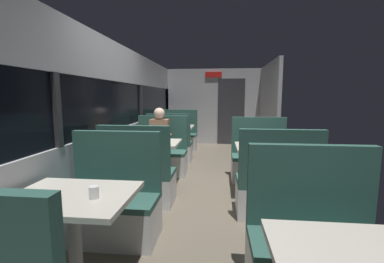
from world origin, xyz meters
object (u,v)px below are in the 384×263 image
(bench_near_window_facing_entry, at_px, (113,207))
(bench_far_window_facing_entry, at_px, (180,138))
(bench_mid_window_facing_entry, at_px, (161,157))
(seated_passenger, at_px, (160,147))
(bench_mid_window_facing_end, at_px, (139,180))
(dining_table_mid_window, at_px, (151,148))
(dining_table_far_window, at_px, (175,130))
(bench_rear_aisle_facing_end, at_px, (276,190))
(dining_table_near_window, at_px, (73,207))
(bench_far_window_facing_end, at_px, (170,148))
(coffee_cup_secondary, at_px, (165,138))
(bench_front_aisle_facing_entry, at_px, (314,253))
(bench_rear_aisle_facing_entry, at_px, (259,162))
(coffee_cup_primary, at_px, (94,192))
(dining_table_rear_aisle, at_px, (267,153))

(bench_near_window_facing_entry, bearing_deg, bench_far_window_facing_entry, 90.00)
(bench_mid_window_facing_entry, relative_size, seated_passenger, 0.87)
(bench_mid_window_facing_end, bearing_deg, dining_table_mid_window, 90.00)
(bench_mid_window_facing_end, height_order, dining_table_far_window, bench_mid_window_facing_end)
(bench_far_window_facing_entry, height_order, bench_rear_aisle_facing_end, same)
(dining_table_near_window, distance_m, seated_passenger, 2.90)
(bench_far_window_facing_end, bearing_deg, coffee_cup_secondary, -81.98)
(seated_passenger, bearing_deg, bench_front_aisle_facing_entry, -57.39)
(dining_table_near_window, height_order, bench_far_window_facing_entry, bench_far_window_facing_entry)
(dining_table_near_window, bearing_deg, bench_rear_aisle_facing_end, 37.45)
(dining_table_far_window, bearing_deg, bench_far_window_facing_end, -90.00)
(coffee_cup_secondary, bearing_deg, bench_near_window_facing_entry, -96.76)
(bench_mid_window_facing_entry, xyz_separation_m, bench_rear_aisle_facing_entry, (1.79, -0.20, 0.00))
(bench_mid_window_facing_end, bearing_deg, coffee_cup_secondary, 76.40)
(bench_mid_window_facing_end, xyz_separation_m, bench_rear_aisle_facing_end, (1.79, -0.20, 0.00))
(bench_mid_window_facing_entry, height_order, coffee_cup_primary, bench_mid_window_facing_entry)
(dining_table_rear_aisle, bearing_deg, bench_far_window_facing_end, 135.31)
(dining_table_near_window, height_order, dining_table_far_window, same)
(bench_mid_window_facing_entry, relative_size, coffee_cup_primary, 12.22)
(dining_table_mid_window, xyz_separation_m, seated_passenger, (0.00, 0.63, -0.10))
(bench_mid_window_facing_entry, height_order, bench_front_aisle_facing_entry, same)
(dining_table_far_window, relative_size, dining_table_rear_aisle, 1.00)
(dining_table_far_window, bearing_deg, bench_rear_aisle_facing_end, -60.55)
(bench_rear_aisle_facing_entry, height_order, seated_passenger, seated_passenger)
(dining_table_mid_window, bearing_deg, bench_far_window_facing_end, 90.00)
(dining_table_mid_window, bearing_deg, seated_passenger, 90.00)
(bench_far_window_facing_entry, distance_m, bench_rear_aisle_facing_entry, 3.05)
(dining_table_near_window, distance_m, dining_table_mid_window, 2.27)
(bench_near_window_facing_entry, xyz_separation_m, bench_mid_window_facing_entry, (0.00, 2.27, 0.00))
(bench_rear_aisle_facing_entry, bearing_deg, bench_far_window_facing_end, 149.09)
(dining_table_near_window, height_order, bench_front_aisle_facing_entry, bench_front_aisle_facing_entry)
(bench_front_aisle_facing_entry, bearing_deg, bench_far_window_facing_entry, 109.20)
(bench_rear_aisle_facing_end, distance_m, bench_rear_aisle_facing_entry, 1.40)
(bench_far_window_facing_end, bearing_deg, seated_passenger, -90.00)
(dining_table_rear_aisle, xyz_separation_m, seated_passenger, (-1.79, 0.83, -0.10))
(seated_passenger, bearing_deg, bench_far_window_facing_end, 90.00)
(dining_table_far_window, distance_m, bench_front_aisle_facing_entry, 4.80)
(bench_far_window_facing_entry, bearing_deg, bench_near_window_facing_entry, -90.00)
(bench_front_aisle_facing_entry, distance_m, dining_table_rear_aisle, 2.00)
(bench_near_window_facing_entry, distance_m, coffee_cup_primary, 0.91)
(bench_mid_window_facing_entry, distance_m, bench_far_window_facing_end, 0.87)
(dining_table_near_window, relative_size, bench_mid_window_facing_entry, 0.82)
(dining_table_rear_aisle, distance_m, coffee_cup_secondary, 1.63)
(bench_mid_window_facing_entry, bearing_deg, dining_table_rear_aisle, -26.68)
(dining_table_near_window, height_order, bench_rear_aisle_facing_end, bench_rear_aisle_facing_end)
(dining_table_far_window, distance_m, bench_rear_aisle_facing_entry, 2.54)
(bench_far_window_facing_end, bearing_deg, dining_table_rear_aisle, -44.69)
(bench_rear_aisle_facing_end, relative_size, bench_rear_aisle_facing_entry, 1.00)
(bench_far_window_facing_entry, relative_size, coffee_cup_secondary, 12.22)
(bench_far_window_facing_end, xyz_separation_m, bench_rear_aisle_facing_end, (1.79, -2.47, 0.00))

